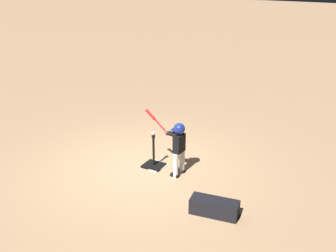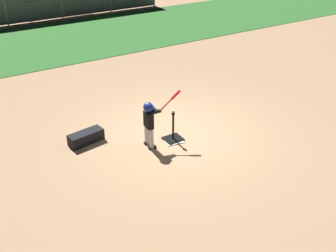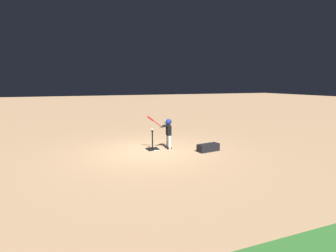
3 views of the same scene
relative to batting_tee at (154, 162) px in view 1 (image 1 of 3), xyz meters
The scene contains 6 objects.
ground_plane 0.31m from the batting_tee, 41.38° to the left, with size 90.00×90.00×0.00m, color tan.
home_plate 0.10m from the batting_tee, 115.85° to the right, with size 0.44×0.44×0.02m, color white.
batting_tee is the anchor object (origin of this frame).
batter_child 0.87m from the batting_tee, behind, with size 0.94×0.36×1.29m.
baseball 0.67m from the batting_tee, ahead, with size 0.07×0.07×0.07m, color white.
equipment_bag 2.08m from the batting_tee, 151.85° to the left, with size 0.84×0.32×0.28m, color black.
Camera 1 is at (-4.21, 6.21, 4.02)m, focal length 42.00 mm.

